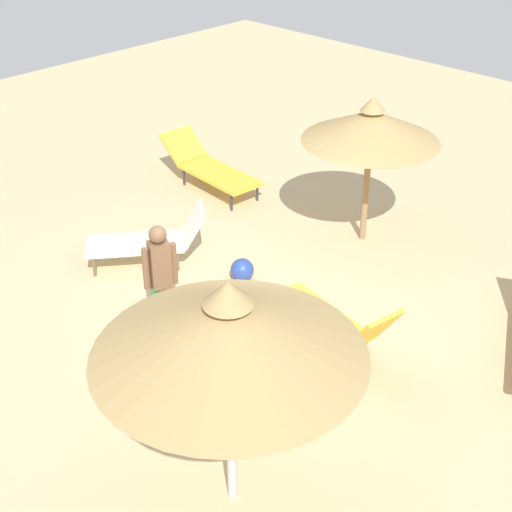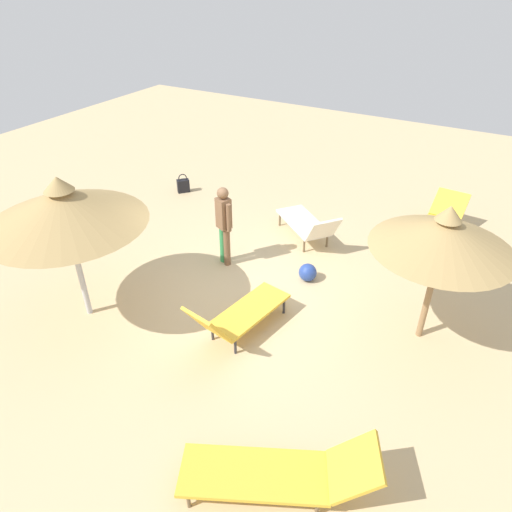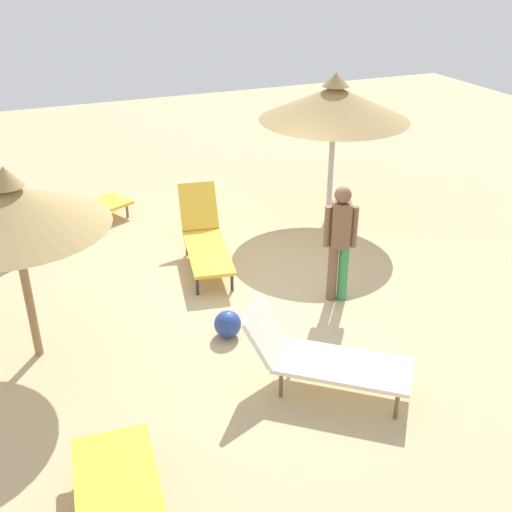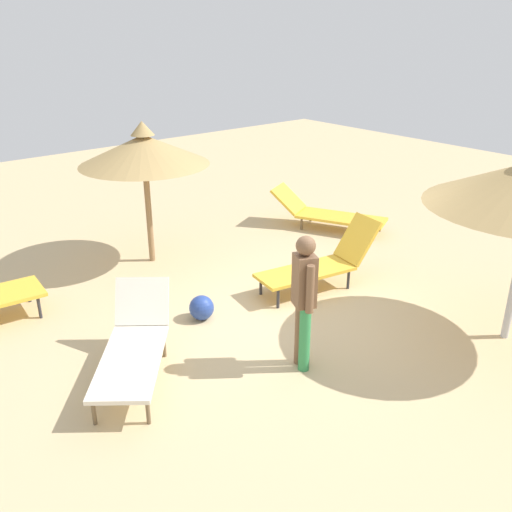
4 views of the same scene
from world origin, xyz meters
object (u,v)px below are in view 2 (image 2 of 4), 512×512
handbag (183,185)px  lounge_chair_near_left (281,472)px  lounge_chair_back (308,224)px  parasol_umbrella_front (444,234)px  parasol_umbrella_near_right (63,207)px  lounge_chair_far_right (237,315)px  person_standing_far_left (224,222)px  lounge_chair_center (438,225)px  beach_ball (308,272)px

handbag → lounge_chair_near_left: bearing=-135.3°
lounge_chair_back → handbag: (0.68, 3.82, -0.23)m
parasol_umbrella_front → parasol_umbrella_near_right: parasol_umbrella_near_right is taller
lounge_chair_back → lounge_chair_far_right: bearing=-175.8°
lounge_chair_near_left → person_standing_far_left: bearing=40.3°
lounge_chair_back → lounge_chair_center: bearing=-61.0°
lounge_chair_near_left → parasol_umbrella_front: bearing=-12.8°
parasol_umbrella_front → handbag: 7.26m
handbag → beach_ball: (-1.99, -4.41, -0.01)m
person_standing_far_left → handbag: 3.62m
person_standing_far_left → handbag: (2.25, 2.74, -0.74)m
handbag → beach_ball: handbag is taller
handbag → lounge_chair_center: bearing=-84.1°
lounge_chair_far_right → person_standing_far_left: bearing=37.8°
lounge_chair_back → parasol_umbrella_near_right: bearing=150.6°
person_standing_far_left → beach_ball: (0.26, -1.67, -0.75)m
parasol_umbrella_front → parasol_umbrella_near_right: 5.53m
lounge_chair_far_right → lounge_chair_center: bearing=-25.1°
parasol_umbrella_front → lounge_chair_back: (1.80, 2.79, -1.47)m
lounge_chair_far_right → handbag: size_ratio=4.02×
parasol_umbrella_front → lounge_chair_near_left: (-3.40, 0.78, -1.56)m
lounge_chair_back → person_standing_far_left: person_standing_far_left is taller
beach_ball → parasol_umbrella_front: bearing=-102.7°
parasol_umbrella_near_right → lounge_chair_back: 4.90m
person_standing_far_left → parasol_umbrella_near_right: bearing=154.0°
lounge_chair_near_left → lounge_chair_back: bearing=21.1°
lounge_chair_near_left → lounge_chair_back: 5.58m
lounge_chair_far_right → person_standing_far_left: 2.20m
lounge_chair_center → lounge_chair_far_right: size_ratio=1.10×
parasol_umbrella_near_right → lounge_chair_near_left: (-1.18, -4.28, -1.70)m
lounge_chair_near_left → handbag: size_ratio=4.57×
parasol_umbrella_front → lounge_chair_far_right: size_ratio=1.17×
lounge_chair_far_right → beach_ball: size_ratio=5.88×
lounge_chair_near_left → lounge_chair_far_right: bearing=42.4°
parasol_umbrella_front → person_standing_far_left: size_ratio=1.43×
lounge_chair_back → lounge_chair_far_right: size_ratio=0.89×
lounge_chair_center → handbag: bearing=95.9°
lounge_chair_near_left → beach_ball: size_ratio=6.69×
lounge_chair_center → beach_ball: 3.19m
lounge_chair_far_right → lounge_chair_near_left: bearing=-137.6°
lounge_chair_near_left → lounge_chair_back: (5.21, 2.01, 0.09)m
lounge_chair_near_left → handbag: bearing=44.7°
lounge_chair_center → handbag: lounge_chair_center is taller
parasol_umbrella_front → lounge_chair_far_right: 3.28m
person_standing_far_left → beach_ball: size_ratio=4.82×
lounge_chair_near_left → lounge_chair_far_right: lounge_chair_far_right is taller
lounge_chair_far_right → person_standing_far_left: (1.70, 1.31, 0.49)m
lounge_chair_center → person_standing_far_left: person_standing_far_left is taller
parasol_umbrella_near_right → handbag: size_ratio=5.07×
lounge_chair_back → beach_ball: 1.45m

